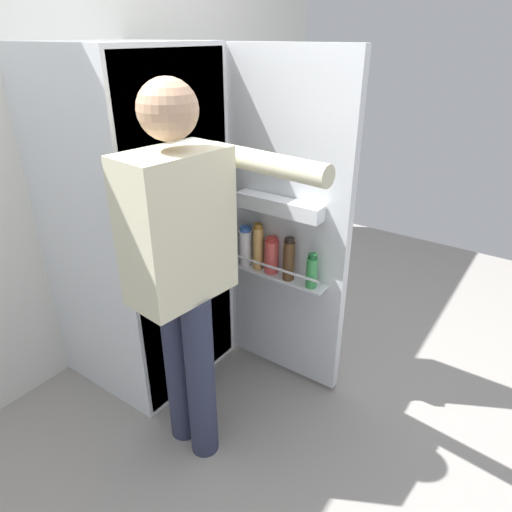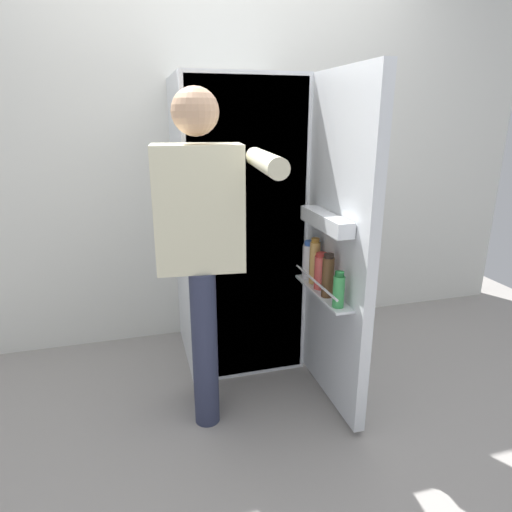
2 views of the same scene
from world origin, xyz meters
The scene contains 4 objects.
ground_plane centered at (0.00, 0.00, 0.00)m, with size 5.12×5.12×0.00m, color gray.
kitchen_wall centered at (0.00, 0.96, 1.29)m, with size 4.40×0.10×2.59m, color silver.
refrigerator centered at (0.03, 0.52, 0.83)m, with size 0.72×1.30×1.65m.
person centered at (-0.29, -0.01, 0.92)m, with size 0.51×0.71×1.56m.
Camera 2 is at (-0.58, -1.93, 1.44)m, focal length 31.05 mm.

